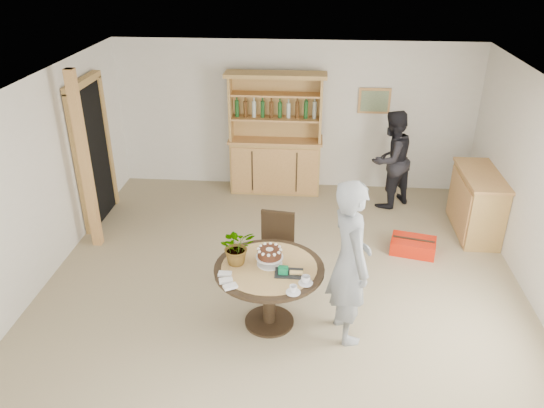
% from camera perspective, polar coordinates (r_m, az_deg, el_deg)
% --- Properties ---
extents(ground, '(7.00, 7.00, 0.00)m').
position_cam_1_polar(ground, '(6.47, 0.87, -10.74)').
color(ground, tan).
rests_on(ground, ground).
extents(room_shell, '(6.04, 7.04, 2.52)m').
position_cam_1_polar(room_shell, '(5.59, 1.03, 3.61)').
color(room_shell, white).
rests_on(room_shell, ground).
extents(doorway, '(0.13, 1.10, 2.18)m').
position_cam_1_polar(doorway, '(8.33, -18.76, 5.42)').
color(doorway, black).
rests_on(doorway, ground).
extents(pine_post, '(0.12, 0.12, 2.50)m').
position_cam_1_polar(pine_post, '(7.51, -19.48, 4.19)').
color(pine_post, tan).
rests_on(pine_post, ground).
extents(hutch, '(1.62, 0.54, 2.04)m').
position_cam_1_polar(hutch, '(9.00, 0.39, 5.58)').
color(hutch, tan).
rests_on(hutch, ground).
extents(sideboard, '(0.54, 1.26, 0.94)m').
position_cam_1_polar(sideboard, '(8.28, 21.16, 0.09)').
color(sideboard, tan).
rests_on(sideboard, ground).
extents(dining_table, '(1.20, 1.20, 0.76)m').
position_cam_1_polar(dining_table, '(5.85, -0.30, -8.01)').
color(dining_table, black).
rests_on(dining_table, ground).
extents(dining_chair, '(0.47, 0.47, 0.95)m').
position_cam_1_polar(dining_chair, '(6.58, 0.42, -4.40)').
color(dining_chair, black).
rests_on(dining_chair, ground).
extents(birthday_cake, '(0.30, 0.30, 0.20)m').
position_cam_1_polar(birthday_cake, '(5.73, -0.26, -5.43)').
color(birthday_cake, white).
rests_on(birthday_cake, dining_table).
extents(flower_vase, '(0.47, 0.44, 0.42)m').
position_cam_1_polar(flower_vase, '(5.72, -3.77, -4.53)').
color(flower_vase, '#3F7233').
rests_on(flower_vase, dining_table).
extents(gift_tray, '(0.30, 0.20, 0.08)m').
position_cam_1_polar(gift_tray, '(5.63, 1.78, -7.31)').
color(gift_tray, black).
rests_on(gift_tray, dining_table).
extents(coffee_cup_a, '(0.15, 0.15, 0.09)m').
position_cam_1_polar(coffee_cup_a, '(5.49, 3.64, -8.18)').
color(coffee_cup_a, silver).
rests_on(coffee_cup_a, dining_table).
extents(coffee_cup_b, '(0.15, 0.15, 0.08)m').
position_cam_1_polar(coffee_cup_b, '(5.36, 2.30, -9.20)').
color(coffee_cup_b, silver).
rests_on(coffee_cup_b, dining_table).
extents(napkins, '(0.24, 0.33, 0.03)m').
position_cam_1_polar(napkins, '(5.54, -4.86, -8.17)').
color(napkins, white).
rests_on(napkins, dining_table).
extents(teen_boy, '(0.62, 0.78, 1.85)m').
position_cam_1_polar(teen_boy, '(5.58, 8.37, -6.18)').
color(teen_boy, gray).
rests_on(teen_boy, ground).
extents(adult_person, '(0.98, 0.96, 1.59)m').
position_cam_1_polar(adult_person, '(8.62, 12.67, 4.69)').
color(adult_person, black).
rests_on(adult_person, ground).
extents(red_suitcase, '(0.68, 0.53, 0.21)m').
position_cam_1_polar(red_suitcase, '(7.65, 14.93, -4.35)').
color(red_suitcase, red).
rests_on(red_suitcase, ground).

